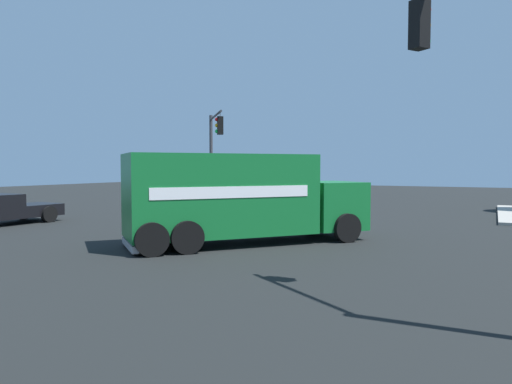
{
  "coord_description": "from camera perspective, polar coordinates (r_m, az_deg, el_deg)",
  "views": [
    {
      "loc": [
        -7.25,
        15.9,
        2.6
      ],
      "look_at": [
        -0.13,
        1.89,
        1.76
      ],
      "focal_mm": 33.03,
      "sensor_mm": 36.0,
      "label": 1
    }
  ],
  "objects": [
    {
      "name": "ground_plane",
      "position": [
        17.67,
        2.4,
        -5.39
      ],
      "size": [
        100.0,
        100.0,
        0.0
      ],
      "primitive_type": "plane",
      "color": "black"
    },
    {
      "name": "delivery_truck",
      "position": [
        15.92,
        -1.95,
        -0.67
      ],
      "size": [
        7.25,
        7.9,
        3.01
      ],
      "color": "#146B2D",
      "rests_on": "ground"
    },
    {
      "name": "pickup_black",
      "position": [
        23.93,
        -28.64,
        -1.79
      ],
      "size": [
        2.48,
        5.3,
        1.38
      ],
      "color": "black",
      "rests_on": "ground"
    },
    {
      "name": "traffic_light_secondary",
      "position": [
        27.57,
        -5.12,
        5.57
      ],
      "size": [
        2.97,
        3.62,
        5.74
      ],
      "color": "#38383D",
      "rests_on": "ground"
    }
  ]
}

